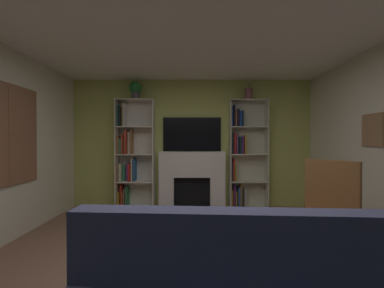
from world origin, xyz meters
name	(u,v)px	position (x,y,z in m)	size (l,w,h in m)	color
ground_plane	(192,287)	(0.00, 0.00, 0.00)	(6.57, 6.57, 0.00)	#8C6250
wall_back_accent	(192,143)	(0.00, 2.77, 1.30)	(4.95, 0.06, 2.59)	#BAC264
fireplace	(192,178)	(0.00, 2.63, 0.60)	(1.41, 0.51, 1.13)	white
tv	(192,134)	(0.00, 2.71, 1.48)	(1.16, 0.06, 0.68)	black
bookshelf_left	(131,156)	(-1.22, 2.63, 1.04)	(0.75, 0.30, 2.16)	silver
bookshelf_right	(243,156)	(1.03, 2.64, 1.05)	(0.75, 0.27, 2.16)	beige
potted_plant	(135,89)	(-1.12, 2.59, 2.37)	(0.25, 0.25, 0.36)	#4F4C56
vase_with_flowers	(249,93)	(1.12, 2.59, 2.29)	(0.15, 0.15, 0.39)	#814853
armchair	(324,217)	(1.38, 0.33, 0.55)	(0.79, 0.79, 1.14)	brown
coffee_table	(229,273)	(0.27, -0.43, 0.37)	(0.91, 0.53, 0.43)	olive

